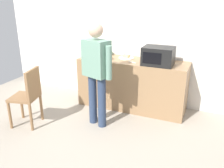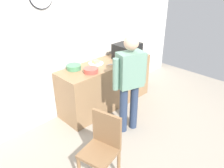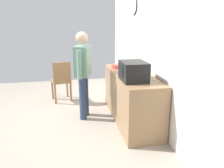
# 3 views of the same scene
# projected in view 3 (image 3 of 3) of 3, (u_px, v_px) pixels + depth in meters

# --- Properties ---
(ground_plane) EXTENTS (6.00, 6.00, 0.00)m
(ground_plane) POSITION_uv_depth(u_px,v_px,m) (65.00, 120.00, 4.19)
(ground_plane) COLOR #9E9384
(back_wall) EXTENTS (5.40, 0.13, 2.60)m
(back_wall) POSITION_uv_depth(u_px,v_px,m) (148.00, 49.00, 4.14)
(back_wall) COLOR silver
(back_wall) RESTS_ON ground_plane
(kitchen_counter) EXTENTS (1.95, 0.62, 0.90)m
(kitchen_counter) POSITION_uv_depth(u_px,v_px,m) (131.00, 97.00, 4.09)
(kitchen_counter) COLOR #93704C
(kitchen_counter) RESTS_ON ground_plane
(microwave) EXTENTS (0.50, 0.39, 0.30)m
(microwave) POSITION_uv_depth(u_px,v_px,m) (133.00, 71.00, 3.46)
(microwave) COLOR black
(microwave) RESTS_ON kitchen_counter
(sandwich_plate) EXTENTS (0.28, 0.28, 0.07)m
(sandwich_plate) POSITION_uv_depth(u_px,v_px,m) (134.00, 70.00, 4.14)
(sandwich_plate) COLOR white
(sandwich_plate) RESTS_ON kitchen_counter
(salad_bowl) EXTENTS (0.25, 0.25, 0.08)m
(salad_bowl) POSITION_uv_depth(u_px,v_px,m) (131.00, 65.00, 4.57)
(salad_bowl) COLOR #4C8E60
(salad_bowl) RESTS_ON kitchen_counter
(cereal_bowl) EXTENTS (0.25, 0.25, 0.08)m
(cereal_bowl) POSITION_uv_depth(u_px,v_px,m) (118.00, 66.00, 4.39)
(cereal_bowl) COLOR #C64C42
(cereal_bowl) RESTS_ON kitchen_counter
(fork_utensil) EXTENTS (0.17, 0.06, 0.01)m
(fork_utensil) POSITION_uv_depth(u_px,v_px,m) (156.00, 81.00, 3.47)
(fork_utensil) COLOR silver
(fork_utensil) RESTS_ON kitchen_counter
(spoon_utensil) EXTENTS (0.16, 0.09, 0.01)m
(spoon_utensil) POSITION_uv_depth(u_px,v_px,m) (125.00, 74.00, 3.92)
(spoon_utensil) COLOR silver
(spoon_utensil) RESTS_ON kitchen_counter
(person_standing) EXTENTS (0.57, 0.35, 1.63)m
(person_standing) POSITION_uv_depth(u_px,v_px,m) (83.00, 69.00, 4.07)
(person_standing) COLOR navy
(person_standing) RESTS_ON ground_plane
(wooden_chair) EXTENTS (0.48, 0.48, 0.94)m
(wooden_chair) POSITION_uv_depth(u_px,v_px,m) (61.00, 79.00, 5.04)
(wooden_chair) COLOR olive
(wooden_chair) RESTS_ON ground_plane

